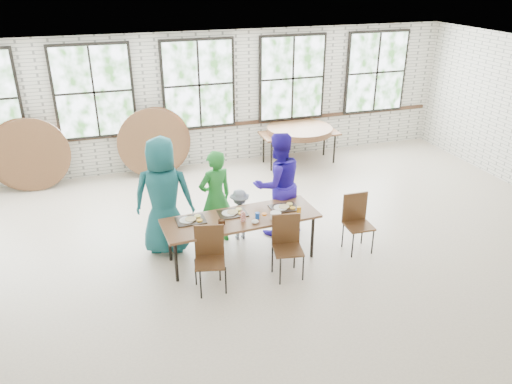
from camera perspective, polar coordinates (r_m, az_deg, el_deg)
room at (r=11.23m, az=-6.55°, el=11.86°), size 12.00×12.00×12.00m
dining_table at (r=7.69m, az=-1.72°, el=-3.24°), size 2.44×0.93×0.74m
chair_near_left at (r=7.14m, az=-5.32°, el=-6.89°), size 0.50×0.49×0.95m
chair_near_right at (r=7.42m, az=3.55°, el=-5.55°), size 0.48×0.47×0.95m
chair_spare at (r=8.21m, az=11.42°, el=-2.86°), size 0.44×0.42×0.95m
adult_teal at (r=7.95m, az=-10.53°, el=-0.48°), size 1.07×0.84×1.93m
adult_green at (r=8.14m, az=-4.65°, el=-0.67°), size 0.68×0.54×1.63m
toddler at (r=8.39m, az=-1.86°, el=-2.57°), size 0.59×0.36×0.89m
adult_blue at (r=8.39m, az=2.51°, el=0.88°), size 0.95×0.78×1.81m
storage_table at (r=11.63m, az=4.98°, el=6.53°), size 1.81×0.79×0.74m
tabletop_clutter at (r=7.66m, az=-1.09°, el=-2.70°), size 1.93×0.61×0.11m
round_tops_stacked at (r=11.59m, az=5.00°, el=7.09°), size 1.50×1.50×0.13m
round_tops_leaning at (r=11.09m, az=-18.04°, el=4.74°), size 4.15×0.42×1.49m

